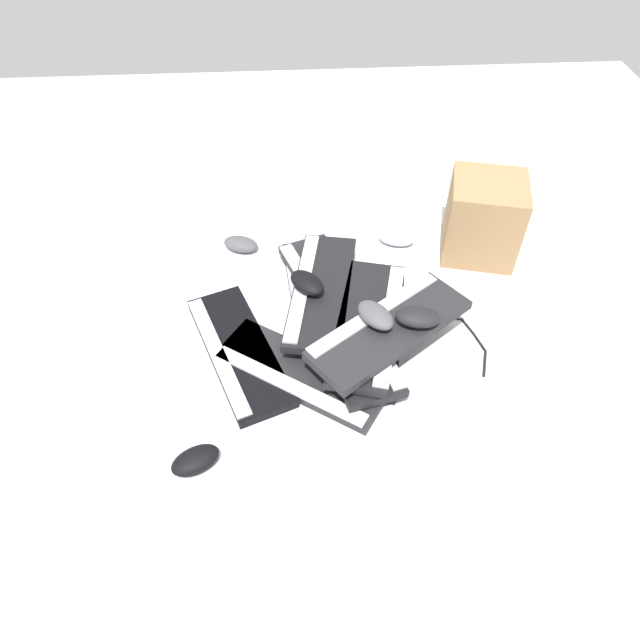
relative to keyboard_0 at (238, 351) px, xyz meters
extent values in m
plane|color=silver|center=(-0.18, -0.12, -0.01)|extent=(3.20, 3.20, 0.00)
cube|color=black|center=(0.00, 0.00, 0.00)|extent=(0.30, 0.46, 0.02)
cube|color=#B2B5BA|center=(0.05, 0.02, 0.01)|extent=(0.18, 0.40, 0.01)
cube|color=#232326|center=(-0.16, 0.08, 0.00)|extent=(0.45, 0.37, 0.02)
cube|color=silver|center=(-0.13, 0.13, 0.01)|extent=(0.37, 0.26, 0.01)
cube|color=black|center=(-0.36, -0.04, 0.00)|extent=(0.24, 0.46, 0.02)
cube|color=silver|center=(-0.30, -0.06, 0.01)|extent=(0.12, 0.42, 0.01)
cube|color=black|center=(-0.22, -0.20, 0.00)|extent=(0.18, 0.45, 0.02)
cube|color=#B2B5BA|center=(-0.16, -0.19, 0.01)|extent=(0.07, 0.42, 0.01)
cube|color=black|center=(-0.29, -0.01, 0.03)|extent=(0.25, 0.46, 0.02)
cube|color=silver|center=(-0.34, -0.02, 0.04)|extent=(0.14, 0.41, 0.01)
cube|color=black|center=(-0.34, -0.02, 0.06)|extent=(0.26, 0.46, 0.02)
cube|color=silver|center=(-0.39, -0.01, 0.07)|extent=(0.14, 0.41, 0.01)
cube|color=#232326|center=(-0.26, -0.18, 0.03)|extent=(0.29, 0.46, 0.02)
cube|color=#B2B5BA|center=(-0.20, -0.17, 0.04)|extent=(0.18, 0.41, 0.01)
cube|color=#232326|center=(-0.38, 0.03, 0.09)|extent=(0.44, 0.38, 0.02)
cube|color=silver|center=(-0.35, -0.01, 0.10)|extent=(0.36, 0.28, 0.01)
cube|color=black|center=(-0.23, -0.15, 0.06)|extent=(0.23, 0.46, 0.02)
cube|color=silver|center=(-0.17, -0.16, 0.07)|extent=(0.12, 0.42, 0.01)
ellipsoid|color=#B7B7BC|center=(-0.48, -0.42, 0.01)|extent=(0.12, 0.09, 0.04)
ellipsoid|color=#4C4C51|center=(0.00, -0.43, 0.01)|extent=(0.13, 0.10, 0.04)
ellipsoid|color=black|center=(-0.19, -0.14, 0.10)|extent=(0.12, 0.13, 0.04)
ellipsoid|color=#4C4C51|center=(-0.35, 0.02, 0.13)|extent=(0.11, 0.13, 0.04)
ellipsoid|color=black|center=(0.08, 0.31, 0.01)|extent=(0.13, 0.11, 0.04)
ellipsoid|color=black|center=(-0.45, 0.03, 0.13)|extent=(0.12, 0.08, 0.04)
cylinder|color=black|center=(-0.28, -0.32, -0.01)|extent=(0.04, 0.09, 0.01)
cylinder|color=black|center=(-0.30, -0.24, -0.01)|extent=(0.01, 0.09, 0.01)
cylinder|color=black|center=(-0.33, -0.18, -0.01)|extent=(0.06, 0.04, 0.01)
cylinder|color=black|center=(-0.41, -0.14, -0.01)|extent=(0.11, 0.05, 0.01)
cylinder|color=black|center=(-0.49, -0.11, -0.01)|extent=(0.05, 0.02, 0.01)
cylinder|color=black|center=(-0.56, -0.09, -0.01)|extent=(0.09, 0.03, 0.01)
cylinder|color=black|center=(-0.62, -0.05, -0.01)|extent=(0.03, 0.06, 0.01)
cylinder|color=black|center=(-0.64, 0.00, -0.01)|extent=(0.02, 0.06, 0.01)
cylinder|color=black|center=(-0.63, 0.07, -0.01)|extent=(0.03, 0.08, 0.01)
sphere|color=black|center=(-0.26, -0.37, -0.01)|extent=(0.01, 0.01, 0.01)
sphere|color=black|center=(-0.30, -0.28, -0.01)|extent=(0.01, 0.01, 0.01)
sphere|color=black|center=(-0.30, -0.19, -0.01)|extent=(0.01, 0.01, 0.01)
sphere|color=black|center=(-0.36, -0.16, -0.01)|extent=(0.01, 0.01, 0.01)
sphere|color=black|center=(-0.47, -0.12, -0.01)|extent=(0.01, 0.01, 0.01)
sphere|color=black|center=(-0.52, -0.10, -0.01)|extent=(0.01, 0.01, 0.01)
sphere|color=black|center=(-0.61, -0.08, -0.01)|extent=(0.01, 0.01, 0.01)
sphere|color=black|center=(-0.63, -0.03, -0.01)|extent=(0.01, 0.01, 0.01)
sphere|color=black|center=(-0.64, 0.03, -0.01)|extent=(0.01, 0.01, 0.01)
sphere|color=black|center=(-0.62, 0.11, -0.01)|extent=(0.01, 0.01, 0.01)
cube|color=#9E774C|center=(-0.72, -0.38, 0.11)|extent=(0.26, 0.25, 0.24)
camera|label=1|loc=(-0.15, 0.96, 1.13)|focal=32.00mm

